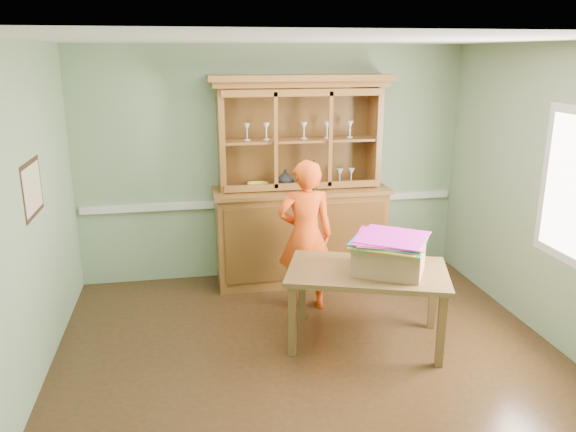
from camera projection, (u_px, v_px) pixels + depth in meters
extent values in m
plane|color=#442916|center=(309.00, 353.00, 5.05)|extent=(4.50, 4.50, 0.00)
plane|color=white|center=(313.00, 39.00, 4.30)|extent=(4.50, 4.50, 0.00)
plane|color=gray|center=(273.00, 164.00, 6.57)|extent=(4.50, 0.00, 4.50)
plane|color=gray|center=(24.00, 223.00, 4.28)|extent=(0.00, 4.00, 4.00)
plane|color=gray|center=(553.00, 197.00, 5.07)|extent=(0.00, 4.00, 4.00)
plane|color=gray|center=(400.00, 314.00, 2.79)|extent=(4.50, 0.00, 4.50)
cube|color=silver|center=(274.00, 202.00, 6.67)|extent=(4.41, 0.05, 0.08)
cube|color=#301D13|center=(33.00, 189.00, 4.51)|extent=(0.03, 0.60, 0.46)
cube|color=beige|center=(34.00, 189.00, 4.51)|extent=(0.01, 0.52, 0.38)
cube|color=silver|center=(576.00, 188.00, 4.74)|extent=(0.03, 0.96, 1.36)
cube|color=white|center=(575.00, 188.00, 4.74)|extent=(0.01, 0.80, 1.20)
cube|color=brown|center=(300.00, 236.00, 6.56)|extent=(1.93, 0.59, 1.07)
cube|color=brown|center=(301.00, 190.00, 6.39)|extent=(2.00, 0.66, 0.04)
cube|color=brown|center=(296.00, 135.00, 6.50)|extent=(1.83, 0.04, 1.13)
cube|color=brown|center=(221.00, 140.00, 6.17)|extent=(0.06, 0.41, 1.13)
cube|color=brown|center=(374.00, 136.00, 6.48)|extent=(0.06, 0.41, 1.13)
cube|color=brown|center=(300.00, 83.00, 6.16)|extent=(1.93, 0.47, 0.06)
cube|color=brown|center=(300.00, 77.00, 6.12)|extent=(2.02, 0.52, 0.06)
cube|color=brown|center=(299.00, 140.00, 6.33)|extent=(1.70, 0.35, 0.03)
imported|color=#B2B2B7|center=(285.00, 178.00, 6.43)|extent=(0.20, 0.20, 0.21)
imported|color=yellow|center=(258.00, 186.00, 6.39)|extent=(0.23, 0.23, 0.06)
cylinder|color=black|center=(314.00, 176.00, 6.19)|extent=(0.08, 0.08, 0.34)
cube|color=brown|center=(367.00, 272.00, 5.08)|extent=(1.63, 1.27, 0.05)
cube|color=brown|center=(292.00, 321.00, 4.94)|extent=(0.08, 0.08, 0.67)
cube|color=brown|center=(302.00, 289.00, 5.61)|extent=(0.08, 0.08, 0.67)
cube|color=brown|center=(441.00, 331.00, 4.76)|extent=(0.08, 0.08, 0.67)
cube|color=brown|center=(433.00, 296.00, 5.43)|extent=(0.08, 0.08, 0.67)
cube|color=#926A4B|center=(389.00, 257.00, 4.99)|extent=(0.75, 0.70, 0.28)
cube|color=green|center=(389.00, 243.00, 4.93)|extent=(0.77, 0.77, 0.01)
cube|color=orange|center=(389.00, 242.00, 4.93)|extent=(0.77, 0.77, 0.01)
cube|color=green|center=(389.00, 241.00, 4.92)|extent=(0.77, 0.77, 0.01)
cube|color=#297BC4|center=(390.00, 240.00, 4.92)|extent=(0.77, 0.77, 0.01)
cube|color=pink|center=(390.00, 239.00, 4.92)|extent=(0.77, 0.77, 0.01)
cube|color=#EC2492|center=(390.00, 238.00, 4.92)|extent=(0.77, 0.77, 0.01)
cube|color=#E523BC|center=(390.00, 237.00, 4.91)|extent=(0.77, 0.77, 0.01)
imported|color=#EF480F|center=(305.00, 236.00, 5.77)|extent=(0.61, 0.42, 1.58)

